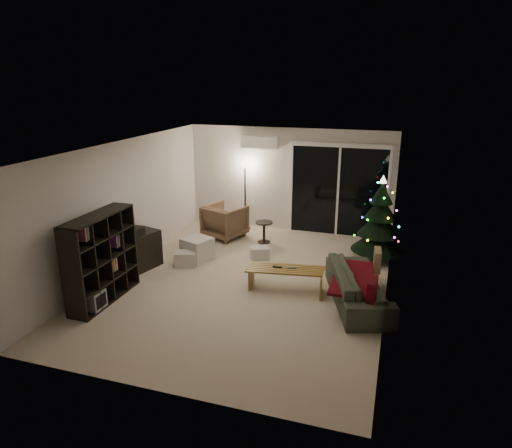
{
  "coord_description": "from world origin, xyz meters",
  "views": [
    {
      "loc": [
        2.52,
        -7.31,
        3.63
      ],
      "look_at": [
        0.1,
        0.3,
        1.05
      ],
      "focal_mm": 32.0,
      "sensor_mm": 36.0,
      "label": 1
    }
  ],
  "objects": [
    {
      "name": "sofa",
      "position": [
        2.05,
        -0.17,
        0.3
      ],
      "size": [
        1.38,
        2.18,
        0.59
      ],
      "primitive_type": "imported",
      "rotation": [
        0.0,
        0.0,
        1.88
      ],
      "color": "#3A4433",
      "rests_on": "floor"
    },
    {
      "name": "coffee_table",
      "position": [
        0.78,
        -0.11,
        0.21
      ],
      "size": [
        1.39,
        0.67,
        0.42
      ],
      "primitive_type": null,
      "rotation": [
        0.0,
        0.0,
        0.16
      ],
      "color": "olive",
      "rests_on": "floor"
    },
    {
      "name": "bookshelf",
      "position": [
        -2.25,
        -1.38,
        0.76
      ],
      "size": [
        0.98,
        1.53,
        1.51
      ],
      "primitive_type": null,
      "rotation": [
        0.0,
        0.0,
        0.43
      ],
      "color": "black",
      "rests_on": "floor"
    },
    {
      "name": "cushion_a",
      "position": [
        2.3,
        0.48,
        0.54
      ],
      "size": [
        0.15,
        0.4,
        0.39
      ],
      "primitive_type": "cube",
      "rotation": [
        0.0,
        0.0,
        0.09
      ],
      "color": "#907951",
      "rests_on": "sofa"
    },
    {
      "name": "side_table",
      "position": [
        -0.29,
        2.14,
        0.25
      ],
      "size": [
        0.49,
        0.49,
        0.5
      ],
      "primitive_type": "cylinder",
      "rotation": [
        0.0,
        0.0,
        0.26
      ],
      "color": "black",
      "rests_on": "floor"
    },
    {
      "name": "sofa_throw",
      "position": [
        1.95,
        -0.17,
        0.43
      ],
      "size": [
        0.63,
        1.46,
        0.05
      ],
      "primitive_type": "cube",
      "color": "#3F0412",
      "rests_on": "sofa"
    },
    {
      "name": "cushion_b",
      "position": [
        2.3,
        -0.82,
        0.54
      ],
      "size": [
        0.14,
        0.4,
        0.39
      ],
      "primitive_type": "cube",
      "rotation": [
        0.0,
        0.0,
        -0.07
      ],
      "color": "#3F0412",
      "rests_on": "sofa"
    },
    {
      "name": "cardboard_box_b",
      "position": [
        -0.09,
        1.16,
        0.13
      ],
      "size": [
        0.46,
        0.41,
        0.26
      ],
      "primitive_type": "cube",
      "rotation": [
        0.0,
        0.0,
        0.43
      ],
      "color": "silver",
      "rests_on": "floor"
    },
    {
      "name": "ottoman",
      "position": [
        -1.31,
        0.73,
        0.24
      ],
      "size": [
        0.68,
        0.68,
        0.47
      ],
      "primitive_type": "cube",
      "rotation": [
        0.0,
        0.0,
        -0.38
      ],
      "color": "beige",
      "rests_on": "floor"
    },
    {
      "name": "media_cabinet",
      "position": [
        -2.25,
        -0.2,
        0.37
      ],
      "size": [
        0.74,
        1.25,
        0.73
      ],
      "primitive_type": "cube",
      "rotation": [
        0.0,
        0.0,
        -0.27
      ],
      "color": "black",
      "rests_on": "floor"
    },
    {
      "name": "christmas_tree",
      "position": [
        2.24,
        1.9,
        0.89
      ],
      "size": [
        1.12,
        1.12,
        1.77
      ],
      "primitive_type": "cone",
      "rotation": [
        0.0,
        0.0,
        0.02
      ],
      "color": "black",
      "rests_on": "floor"
    },
    {
      "name": "cardboard_box_a",
      "position": [
        -1.4,
        0.37,
        0.15
      ],
      "size": [
        0.49,
        0.42,
        0.3
      ],
      "primitive_type": "cube",
      "rotation": [
        0.0,
        0.0,
        0.29
      ],
      "color": "silver",
      "rests_on": "floor"
    },
    {
      "name": "remote_a",
      "position": [
        0.63,
        -0.11,
        0.43
      ],
      "size": [
        0.17,
        0.05,
        0.02
      ],
      "primitive_type": "cube",
      "color": "black",
      "rests_on": "coffee_table"
    },
    {
      "name": "armchair",
      "position": [
        -1.28,
        2.22,
        0.39
      ],
      "size": [
        1.08,
        1.09,
        0.78
      ],
      "primitive_type": "imported",
      "rotation": [
        0.0,
        0.0,
        2.8
      ],
      "color": "brown",
      "rests_on": "floor"
    },
    {
      "name": "floor_lamp",
      "position": [
        -1.03,
        2.97,
        0.83
      ],
      "size": [
        0.27,
        0.27,
        1.66
      ],
      "primitive_type": "cylinder",
      "color": "black",
      "rests_on": "floor"
    },
    {
      "name": "room",
      "position": [
        0.46,
        1.49,
        1.02
      ],
      "size": [
        6.5,
        7.51,
        2.6
      ],
      "color": "beige",
      "rests_on": "ground"
    },
    {
      "name": "remote_b",
      "position": [
        0.88,
        -0.06,
        0.43
      ],
      "size": [
        0.16,
        0.1,
        0.02
      ],
      "primitive_type": "cube",
      "rotation": [
        0.0,
        0.0,
        0.35
      ],
      "color": "slate",
      "rests_on": "coffee_table"
    },
    {
      "name": "stereo",
      "position": [
        -2.25,
        -0.2,
        0.81
      ],
      "size": [
        0.37,
        0.44,
        0.16
      ],
      "primitive_type": "cube",
      "color": "black",
      "rests_on": "media_cabinet"
    }
  ]
}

